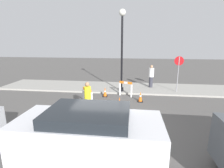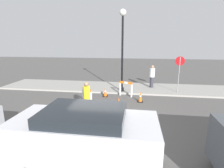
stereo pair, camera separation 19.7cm
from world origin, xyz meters
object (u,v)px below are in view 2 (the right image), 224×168
person_pedestrian (152,76)px  stop_sign (179,69)px  streetlamp_post (122,40)px  parked_car_1 (85,137)px  person_worker (87,98)px

person_pedestrian → stop_sign: bearing=133.7°
streetlamp_post → parked_car_1: size_ratio=1.40×
streetlamp_post → parked_car_1: 8.08m
person_worker → person_pedestrian: size_ratio=1.00×
streetlamp_post → person_worker: 5.06m
streetlamp_post → parked_car_1: streetlamp_post is taller
streetlamp_post → stop_sign: streetlamp_post is taller
person_pedestrian → parked_car_1: size_ratio=0.44×
person_worker → person_pedestrian: 6.44m
parked_car_1 → person_pedestrian: bearing=74.8°
parked_car_1 → stop_sign: bearing=62.9°
person_worker → parked_car_1: bearing=-141.8°
person_pedestrian → parked_car_1: 9.33m
person_worker → person_pedestrian: bearing=-9.2°
parked_car_1 → person_worker: bearing=105.4°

